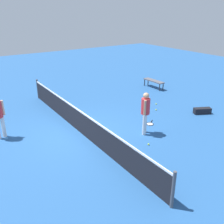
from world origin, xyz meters
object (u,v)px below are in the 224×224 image
Objects in this scene: courtside_bench at (154,81)px; equipment_bag at (203,111)px; player_near_side at (145,110)px; tennis_ball_midcourt at (156,110)px; tennis_racket_near_player at (150,124)px; tennis_ball_near_player at (156,104)px; tennis_ball_by_net at (149,144)px.

courtside_bench reaches higher than equipment_bag.
player_near_side is 1.13× the size of courtside_bench.
tennis_ball_midcourt is (1.55, -2.08, -0.98)m from player_near_side.
courtside_bench is 4.52m from equipment_bag.
equipment_bag is at bearing 168.52° from courtside_bench.
tennis_racket_near_player is at bearing 128.16° from tennis_ball_midcourt.
player_near_side is 25.76× the size of tennis_ball_near_player.
player_near_side is at bearing 124.17° from tennis_racket_near_player.
player_near_side is at bearing 134.43° from courtside_bench.
tennis_racket_near_player is 2.46m from tennis_ball_near_player.
tennis_racket_near_player is 0.69× the size of equipment_bag.
player_near_side is 3.54m from tennis_ball_near_player.
tennis_ball_by_net is at bearing 132.65° from tennis_ball_midcourt.
tennis_ball_near_player is 1.00× the size of tennis_ball_by_net.
tennis_ball_midcourt is (1.02, -1.30, 0.02)m from tennis_racket_near_player.
tennis_ball_by_net is 7.28m from courtside_bench.
courtside_bench reaches higher than tennis_ball_near_player.
player_near_side is 1.35m from tennis_ball_by_net.
equipment_bag reaches higher than tennis_ball_near_player.
tennis_racket_near_player is 2.91m from equipment_bag.
player_near_side is 25.76× the size of tennis_ball_midcourt.
equipment_bag is at bearing -78.46° from tennis_ball_by_net.
tennis_ball_midcourt is at bearing 137.08° from tennis_ball_near_player.
player_near_side reaches higher than tennis_racket_near_player.
tennis_ball_by_net is (-1.34, 1.26, 0.02)m from tennis_racket_near_player.
tennis_ball_by_net is at bearing 101.54° from equipment_bag.
equipment_bag is (-0.50, -2.86, 0.13)m from tennis_racket_near_player.
courtside_bench is at bearing -43.67° from tennis_ball_by_net.
courtside_bench is at bearing -39.59° from tennis_ball_near_player.
tennis_ball_by_net is at bearing 136.66° from tennis_racket_near_player.
equipment_bag is at bearing -134.04° from tennis_ball_midcourt.
tennis_ball_near_player is at bearing 25.47° from equipment_bag.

